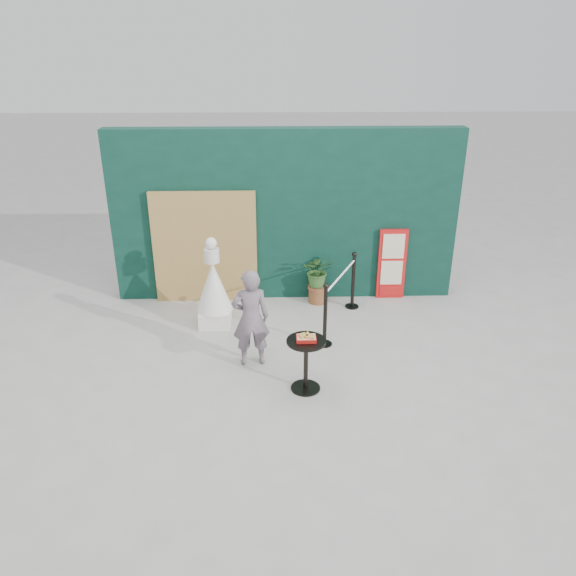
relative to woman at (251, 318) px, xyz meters
name	(u,v)px	position (x,y,z in m)	size (l,w,h in m)	color
ground	(290,393)	(0.54, -0.77, -0.73)	(60.00, 60.00, 0.00)	#ADAAA5
back_wall	(285,216)	(0.54, 2.38, 0.77)	(6.00, 0.30, 3.00)	black
bamboo_fence	(205,248)	(-0.86, 2.17, 0.27)	(1.80, 0.08, 2.00)	tan
woman	(251,318)	(0.00, 0.00, 0.00)	(0.53, 0.35, 1.46)	slate
menu_board	(392,264)	(2.44, 2.18, -0.08)	(0.50, 0.07, 1.30)	red
statue	(214,290)	(-0.64, 1.22, -0.11)	(0.59, 0.59, 1.51)	silver
cafe_table	(306,357)	(0.75, -0.68, -0.23)	(0.52, 0.52, 0.75)	black
food_basket	(306,338)	(0.75, -0.68, 0.05)	(0.26, 0.19, 0.11)	#A81812
planter	(318,275)	(1.11, 2.02, -0.21)	(0.53, 0.46, 0.90)	brown
stanchion_barrier	(340,297)	(1.40, 1.15, -0.24)	(0.84, 1.54, 1.03)	black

